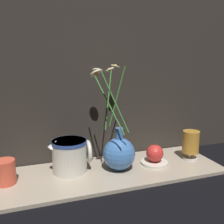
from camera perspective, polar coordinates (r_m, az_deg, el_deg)
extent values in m
plane|color=black|center=(0.94, -0.70, -13.88)|extent=(6.00, 6.00, 0.00)
cube|color=tan|center=(0.93, -0.70, -13.55)|extent=(0.84, 0.28, 0.01)
cube|color=#2D2823|center=(1.00, -3.72, 20.06)|extent=(1.34, 0.02, 1.10)
sphere|color=#3F72B7|center=(0.92, 1.54, -9.43)|extent=(0.12, 0.12, 0.12)
cylinder|color=#3F72B7|center=(0.90, 1.56, -5.22)|extent=(0.03, 0.03, 0.05)
cylinder|color=#3D7A33|center=(0.88, -0.85, 2.91)|extent=(0.05, 0.07, 0.20)
cylinder|color=beige|center=(0.88, -3.32, 9.48)|extent=(0.05, 0.05, 0.02)
sphere|color=gold|center=(0.88, -3.32, 9.48)|extent=(0.01, 0.01, 0.01)
cylinder|color=#3D7A33|center=(0.90, 1.18, 3.54)|extent=(0.06, 0.01, 0.22)
cylinder|color=beige|center=(0.92, 0.79, 10.50)|extent=(0.04, 0.04, 0.01)
sphere|color=gold|center=(0.92, 0.79, 10.50)|extent=(0.01, 0.01, 0.01)
cylinder|color=#3D7A33|center=(0.82, 0.56, 2.52)|extent=(0.09, 0.07, 0.21)
cylinder|color=beige|center=(0.77, -0.63, 9.65)|extent=(0.04, 0.04, 0.02)
sphere|color=gold|center=(0.77, -0.63, 9.65)|extent=(0.01, 0.01, 0.01)
cylinder|color=#3D7A33|center=(0.82, -0.88, 2.12)|extent=(0.08, 0.11, 0.20)
cylinder|color=beige|center=(0.76, -3.79, 8.85)|extent=(0.05, 0.05, 0.02)
sphere|color=gold|center=(0.76, -3.79, 8.85)|extent=(0.01, 0.01, 0.01)
cylinder|color=#DB5138|center=(0.89, -23.23, -12.50)|extent=(0.07, 0.07, 0.08)
cylinder|color=beige|center=(0.92, -9.67, -9.87)|extent=(0.12, 0.12, 0.12)
cylinder|color=#2D4C93|center=(0.90, -9.79, -6.79)|extent=(0.12, 0.12, 0.01)
torus|color=beige|center=(0.92, -5.49, -8.93)|extent=(0.01, 0.08, 0.08)
cone|color=beige|center=(0.89, -13.08, -7.29)|extent=(0.04, 0.03, 0.04)
cylinder|color=silver|center=(1.08, 17.24, -9.93)|extent=(0.06, 0.06, 0.01)
cylinder|color=silver|center=(1.08, 17.28, -9.25)|extent=(0.01, 0.01, 0.02)
cylinder|color=#B77F2D|center=(1.06, 17.47, -6.46)|extent=(0.07, 0.07, 0.09)
cylinder|color=silver|center=(0.99, 9.75, -11.39)|extent=(0.10, 0.10, 0.01)
sphere|color=red|center=(0.98, 9.83, -9.34)|extent=(0.07, 0.07, 0.07)
cylinder|color=#4C3819|center=(0.97, 9.90, -7.28)|extent=(0.00, 0.00, 0.01)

